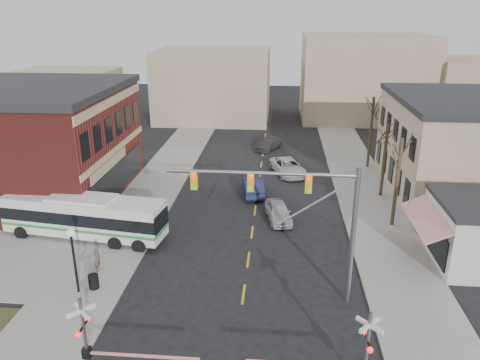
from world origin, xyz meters
name	(u,v)px	position (x,y,z in m)	size (l,w,h in m)	color
ground	(241,316)	(0.00, 0.00, 0.00)	(160.00, 160.00, 0.00)	black
sidewalk_west	(159,181)	(-9.50, 20.00, 0.06)	(5.00, 60.00, 0.12)	gray
sidewalk_east	(362,187)	(9.50, 20.00, 0.06)	(5.00, 60.00, 0.12)	gray
tree_east_a	(397,183)	(10.50, 12.00, 3.50)	(0.28, 0.28, 6.75)	#382B21
tree_east_b	(384,161)	(10.80, 18.00, 3.27)	(0.28, 0.28, 6.30)	#382B21
tree_east_c	(371,133)	(11.00, 26.00, 3.72)	(0.28, 0.28, 7.20)	#382B21
transit_bus	(84,216)	(-11.86, 8.17, 1.71)	(11.96, 4.16, 3.02)	silver
traffic_signal_mast	(302,206)	(3.11, 1.87, 5.74)	(10.08, 0.30, 8.00)	gray
rr_crossing_west	(94,337)	(-6.07, -4.73, 1.97)	(5.60, 1.36, 4.00)	gray
rr_crossing_east	(356,351)	(5.30, -4.63, 1.97)	(5.60, 1.36, 4.00)	gray
street_lamp	(73,247)	(-9.52, 1.28, 3.01)	(0.44, 0.44, 4.01)	black
trash_bin	(94,281)	(-8.76, 1.73, 0.56)	(0.60, 0.60, 0.87)	black
car_a	(278,212)	(1.90, 12.31, 0.71)	(1.68, 4.19, 1.43)	#A8A8AD
car_b	(253,186)	(-0.39, 17.51, 0.77)	(1.63, 4.67, 1.54)	#1C2247
car_c	(288,167)	(2.74, 23.22, 0.74)	(2.47, 5.35, 1.49)	#BCBCBC
car_d	(269,143)	(0.58, 31.97, 0.68)	(1.90, 4.67, 1.35)	#3B3B40
pedestrian_near	(97,259)	(-9.25, 3.69, 0.88)	(0.56, 0.36, 1.52)	#534442
pedestrian_far	(99,228)	(-10.73, 7.89, 0.95)	(0.81, 0.63, 1.67)	#2E3C52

